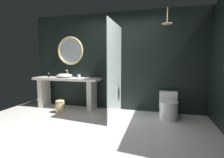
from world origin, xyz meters
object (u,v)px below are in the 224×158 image
tumbler_cup (79,76)px  rain_shower_head (167,22)px  soap_dispenser (49,75)px  round_wall_mirror (70,51)px  toilet (168,107)px  waste_bin (60,106)px  vessel_sink (65,75)px

tumbler_cup → rain_shower_head: size_ratio=0.27×
soap_dispenser → round_wall_mirror: (0.56, 0.26, 0.69)m
toilet → waste_bin: size_ratio=1.77×
soap_dispenser → rain_shower_head: (3.16, -0.10, 1.26)m
round_wall_mirror → waste_bin: round_wall_mirror is taller
waste_bin → rain_shower_head: bearing=7.1°
tumbler_cup → rain_shower_head: (2.23, -0.14, 1.27)m
rain_shower_head → vessel_sink: bearing=177.2°
vessel_sink → soap_dispenser: (-0.49, -0.04, -0.00)m
vessel_sink → round_wall_mirror: round_wall_mirror is taller
soap_dispenser → toilet: bearing=-2.1°
vessel_sink → round_wall_mirror: 0.73m
rain_shower_head → tumbler_cup: bearing=176.5°
rain_shower_head → waste_bin: rain_shower_head is taller
round_wall_mirror → vessel_sink: bearing=-108.8°
soap_dispenser → tumbler_cup: bearing=2.5°
tumbler_cup → waste_bin: tumbler_cup is taller
toilet → waste_bin: bearing=-173.6°
soap_dispenser → rain_shower_head: bearing=-1.8°
toilet → waste_bin: 2.67m
rain_shower_head → toilet: size_ratio=0.60×
waste_bin → soap_dispenser: bearing=145.2°
soap_dispenser → waste_bin: size_ratio=0.37×
soap_dispenser → toilet: 3.32m
soap_dispenser → round_wall_mirror: bearing=24.5°
rain_shower_head → soap_dispenser: bearing=178.2°
vessel_sink → rain_shower_head: size_ratio=1.23×
round_wall_mirror → soap_dispenser: bearing=-155.5°
toilet → soap_dispenser: bearing=177.9°
vessel_sink → toilet: bearing=-3.2°
vessel_sink → tumbler_cup: (0.44, 0.00, -0.01)m
round_wall_mirror → tumbler_cup: bearing=-30.4°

